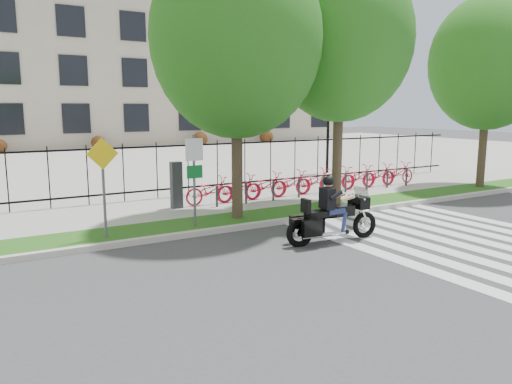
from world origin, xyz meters
TOP-DOWN VIEW (x-y plane):
  - ground at (0.00, 0.00)m, footprint 120.00×120.00m
  - curb at (0.00, 4.10)m, footprint 60.00×0.20m
  - grass_verge at (0.00, 4.95)m, footprint 60.00×1.50m
  - sidewalk at (0.00, 7.45)m, footprint 60.00×3.50m
  - plaza at (0.00, 25.00)m, footprint 80.00×34.00m
  - crosswalk_stripes at (4.83, 0.00)m, footprint 5.70×8.00m
  - iron_fence at (0.00, 9.20)m, footprint 30.00×0.06m
  - office_building at (0.00, 44.92)m, footprint 60.00×21.90m
  - lamp_post_right at (10.00, 12.00)m, footprint 1.06×0.70m
  - street_tree_1 at (0.92, 4.95)m, footprint 4.85×4.85m
  - street_tree_2 at (4.68, 4.95)m, footprint 4.60×4.60m
  - street_tree_3 at (12.32, 4.95)m, footprint 4.63×4.63m
  - bike_share_station at (5.44, 7.20)m, footprint 11.06×0.85m
  - sign_pole_regulatory at (-0.60, 4.58)m, footprint 0.50×0.09m
  - sign_pole_warning at (-3.02, 4.58)m, footprint 0.78×0.09m
  - motorcycle_rider at (1.91, 1.78)m, footprint 2.65×0.86m

SIDE VIEW (x-z plane):
  - ground at x=0.00m, z-range 0.00..0.00m
  - crosswalk_stripes at x=4.83m, z-range 0.00..0.01m
  - plaza at x=0.00m, z-range 0.00..0.10m
  - curb at x=0.00m, z-range 0.00..0.15m
  - grass_verge at x=0.00m, z-range 0.00..0.15m
  - sidewalk at x=0.00m, z-range 0.00..0.15m
  - bike_share_station at x=5.44m, z-range -0.13..1.37m
  - motorcycle_rider at x=1.91m, z-range -0.34..1.70m
  - iron_fence at x=0.00m, z-range 0.15..2.15m
  - sign_pole_regulatory at x=-0.60m, z-range 0.49..2.99m
  - sign_pole_warning at x=-3.02m, z-range 0.50..2.99m
  - lamp_post_right at x=10.00m, z-range 1.08..5.33m
  - street_tree_3 at x=12.32m, z-range 1.29..8.93m
  - street_tree_1 at x=0.92m, z-range 1.30..9.20m
  - street_tree_2 at x=4.68m, z-range 1.50..9.53m
  - office_building at x=0.00m, z-range -0.11..20.04m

